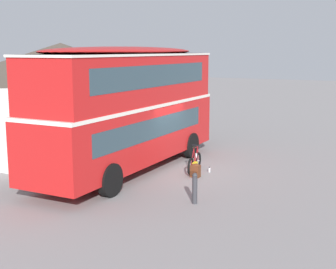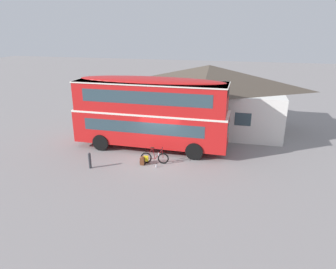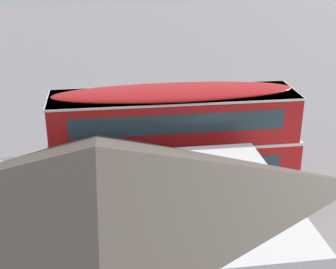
% 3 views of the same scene
% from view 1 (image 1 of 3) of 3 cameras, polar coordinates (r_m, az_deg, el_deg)
% --- Properties ---
extents(ground_plane, '(120.00, 120.00, 0.00)m').
position_cam_1_polar(ground_plane, '(18.76, 0.71, -4.23)').
color(ground_plane, gray).
extents(double_decker_bus, '(10.14, 2.66, 4.79)m').
position_cam_1_polar(double_decker_bus, '(18.17, -4.68, 3.75)').
color(double_decker_bus, black).
rests_on(double_decker_bus, ground).
extents(touring_bicycle, '(1.71, 0.61, 1.04)m').
position_cam_1_polar(touring_bicycle, '(18.22, 3.23, -3.47)').
color(touring_bicycle, black).
rests_on(touring_bicycle, ground).
extents(backpack_on_ground, '(0.32, 0.35, 0.51)m').
position_cam_1_polar(backpack_on_ground, '(17.61, 3.32, -4.32)').
color(backpack_on_ground, '#592D19').
rests_on(backpack_on_ground, ground).
extents(water_bottle_clear_plastic, '(0.08, 0.08, 0.21)m').
position_cam_1_polar(water_bottle_clear_plastic, '(18.37, 5.01, -4.26)').
color(water_bottle_clear_plastic, silver).
rests_on(water_bottle_clear_plastic, ground).
extents(pub_building, '(11.74, 7.42, 5.01)m').
position_cam_1_polar(pub_building, '(24.02, -12.61, 4.89)').
color(pub_building, silver).
rests_on(pub_building, ground).
extents(kerb_bollard, '(0.16, 0.16, 0.97)m').
position_cam_1_polar(kerb_bollard, '(14.58, 3.24, -6.44)').
color(kerb_bollard, '#333338').
rests_on(kerb_bollard, ground).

